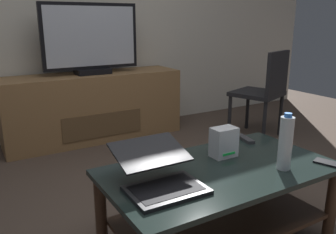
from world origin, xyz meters
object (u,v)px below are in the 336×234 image
(television, at_px, (91,40))
(water_bottle_near, at_px, (285,143))
(router_box, at_px, (224,142))
(cell_phone, at_px, (329,163))
(media_cabinet, at_px, (94,107))
(tv_remote, at_px, (245,139))
(coffee_table, at_px, (219,192))
(dining_chair, at_px, (264,89))
(laptop, at_px, (159,174))

(television, relative_size, water_bottle_near, 3.20)
(router_box, height_order, cell_phone, router_box)
(media_cabinet, bearing_deg, cell_phone, -77.99)
(media_cabinet, distance_m, cell_phone, 2.33)
(router_box, distance_m, water_bottle_near, 0.33)
(cell_phone, xyz_separation_m, tv_remote, (-0.12, 0.50, 0.01))
(coffee_table, xyz_separation_m, media_cabinet, (0.03, 2.02, 0.02))
(media_cabinet, relative_size, cell_phone, 12.45)
(television, relative_size, dining_chair, 1.05)
(tv_remote, bearing_deg, router_box, -142.60)
(dining_chair, distance_m, laptop, 2.21)
(laptop, bearing_deg, media_cabinet, 78.94)
(media_cabinet, xyz_separation_m, television, (0.00, -0.02, 0.65))
(router_box, bearing_deg, media_cabinet, 92.41)
(cell_phone, bearing_deg, router_box, 118.94)
(water_bottle_near, bearing_deg, tv_remote, 72.50)
(dining_chair, xyz_separation_m, cell_phone, (-0.98, -1.42, -0.06))
(coffee_table, bearing_deg, router_box, 45.81)
(dining_chair, bearing_deg, coffee_table, -142.14)
(television, bearing_deg, dining_chair, -29.61)
(coffee_table, height_order, television, television)
(media_cabinet, bearing_deg, laptop, -101.06)
(dining_chair, xyz_separation_m, router_box, (-1.39, -1.05, 0.02))
(coffee_table, relative_size, router_box, 7.26)
(laptop, xyz_separation_m, water_bottle_near, (0.63, -0.15, 0.08))
(coffee_table, distance_m, tv_remote, 0.50)
(dining_chair, relative_size, laptop, 2.22)
(cell_phone, bearing_deg, dining_chair, 36.56)
(coffee_table, xyz_separation_m, laptop, (-0.36, -0.02, 0.20))
(television, height_order, router_box, television)
(laptop, relative_size, cell_phone, 2.84)
(router_box, height_order, water_bottle_near, water_bottle_near)
(tv_remote, bearing_deg, water_bottle_near, -95.35)
(coffee_table, xyz_separation_m, tv_remote, (0.40, 0.25, 0.15))
(dining_chair, height_order, water_bottle_near, dining_chair)
(dining_chair, distance_m, tv_remote, 1.43)
(media_cabinet, relative_size, water_bottle_near, 6.01)
(water_bottle_near, distance_m, cell_phone, 0.30)
(coffee_table, bearing_deg, television, 89.02)
(media_cabinet, height_order, dining_chair, dining_chair)
(cell_phone, distance_m, tv_remote, 0.52)
(coffee_table, relative_size, dining_chair, 1.34)
(coffee_table, bearing_deg, tv_remote, 32.26)
(water_bottle_near, bearing_deg, laptop, 166.60)
(tv_remote, bearing_deg, cell_phone, -64.69)
(cell_phone, bearing_deg, water_bottle_near, 143.42)
(television, xyz_separation_m, router_box, (0.08, -1.88, -0.46))
(coffee_table, height_order, dining_chair, dining_chair)
(television, bearing_deg, laptop, -101.18)
(media_cabinet, distance_m, dining_chair, 1.71)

